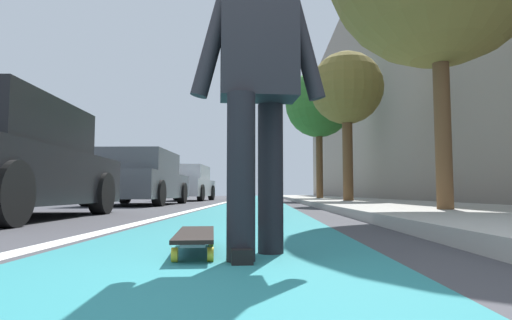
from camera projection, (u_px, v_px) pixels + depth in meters
ground_plane at (253, 206)px, 10.96m from camera, size 80.00×80.00×0.00m
bike_lane_paint at (259, 199)px, 24.92m from camera, size 56.00×1.84×0.00m
lane_stripe_white at (236, 200)px, 20.95m from camera, size 52.00×0.16×0.01m
sidewalk_curb at (327, 199)px, 18.89m from camera, size 52.00×3.20×0.12m
building_facade at (366, 91)px, 23.26m from camera, size 40.00×1.20×11.62m
skateboard at (195, 236)px, 2.36m from camera, size 0.86×0.30×0.11m
skater_person at (258, 77)px, 2.27m from camera, size 0.48×0.72×1.64m
parked_car_mid at (140, 179)px, 12.02m from camera, size 4.60×2.06×1.49m
parked_car_far at (188, 184)px, 18.49m from camera, size 4.38×1.97×1.50m
traffic_light at (231, 142)px, 22.61m from camera, size 0.33×0.28×4.34m
street_tree_mid at (347, 89)px, 12.19m from camera, size 2.06×2.06×4.33m
street_tree_far at (319, 105)px, 18.36m from camera, size 2.84×2.84×5.54m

